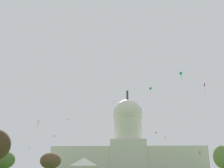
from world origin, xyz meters
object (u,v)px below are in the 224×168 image
object	(u,v)px
event_tent	(83,168)
kite_blue_mid	(141,110)
kite_turquoise_high	(181,73)
kite_pink_mid	(68,120)
tree_east_mid	(222,157)
kite_white_low	(152,153)
kite_orange_low	(38,122)
capitol_building	(128,150)
kite_violet_mid	(54,136)
kite_black_mid	(156,133)
kite_lime_mid	(165,138)
tree_west_mid	(51,161)
kite_magenta_high	(205,86)
tree_west_near	(4,160)
kite_red_low	(200,152)
kite_cyan_low	(31,149)
kite_green_high	(150,89)
kite_gold_high	(113,102)

from	to	relation	value
event_tent	kite_blue_mid	bearing A→B (deg)	40.22
kite_turquoise_high	kite_pink_mid	bearing A→B (deg)	-126.60
tree_east_mid	kite_white_low	bearing A→B (deg)	109.80
event_tent	kite_turquoise_high	bearing A→B (deg)	33.48
kite_orange_low	kite_blue_mid	bearing A→B (deg)	176.68
capitol_building	kite_orange_low	distance (m)	162.10
kite_white_low	event_tent	bearing A→B (deg)	96.87
tree_east_mid	kite_violet_mid	distance (m)	89.50
kite_orange_low	kite_white_low	distance (m)	129.74
kite_white_low	kite_blue_mid	bearing A→B (deg)	107.30
capitol_building	kite_black_mid	world-z (taller)	capitol_building
kite_pink_mid	kite_blue_mid	size ratio (longest dim) A/B	1.01
capitol_building	event_tent	xyz separation A→B (m)	(-16.18, -132.53, -16.04)
kite_pink_mid	kite_white_low	distance (m)	71.17
kite_blue_mid	kite_lime_mid	bearing A→B (deg)	-144.09
tree_west_mid	kite_turquoise_high	xyz separation A→B (m)	(57.76, -12.62, 35.80)
kite_magenta_high	kite_violet_mid	bearing A→B (deg)	156.06
capitol_building	kite_lime_mid	bearing A→B (deg)	-64.94
tree_east_mid	tree_west_near	bearing A→B (deg)	-172.94
kite_turquoise_high	kite_blue_mid	bearing A→B (deg)	-83.70
kite_lime_mid	kite_magenta_high	bearing A→B (deg)	-154.64
kite_orange_low	tree_west_near	bearing A→B (deg)	-118.52
kite_red_low	tree_east_mid	bearing A→B (deg)	35.28
kite_pink_mid	kite_lime_mid	bearing A→B (deg)	-21.81
kite_blue_mid	kite_violet_mid	world-z (taller)	kite_blue_mid
kite_cyan_low	kite_magenta_high	world-z (taller)	kite_magenta_high
kite_green_high	kite_black_mid	size ratio (longest dim) A/B	1.51
tree_east_mid	kite_gold_high	world-z (taller)	kite_gold_high
kite_orange_low	kite_turquoise_high	xyz separation A→B (m)	(45.50, 46.62, 29.25)
tree_east_mid	kite_magenta_high	distance (m)	32.49
tree_west_mid	tree_west_near	xyz separation A→B (m)	(-15.96, -11.93, -0.07)
capitol_building	kite_gold_high	distance (m)	77.08
kite_pink_mid	kite_magenta_high	world-z (taller)	kite_magenta_high
tree_west_near	kite_white_low	bearing A→B (deg)	48.61
tree_west_near	kite_white_low	world-z (taller)	kite_white_low
kite_turquoise_high	kite_red_low	bearing A→B (deg)	142.99
kite_pink_mid	kite_lime_mid	world-z (taller)	kite_pink_mid
kite_gold_high	kite_turquoise_high	distance (m)	50.77
tree_west_mid	kite_green_high	distance (m)	72.98
kite_green_high	kite_orange_low	xyz separation A→B (m)	(-36.69, -91.94, -36.58)
capitol_building	kite_pink_mid	size ratio (longest dim) A/B	81.27
event_tent	kite_red_low	bearing A→B (deg)	47.13
kite_turquoise_high	tree_west_near	bearing A→B (deg)	-101.81
kite_violet_mid	tree_west_mid	bearing A→B (deg)	2.96
kite_magenta_high	kite_white_low	distance (m)	84.50
tree_west_near	kite_lime_mid	world-z (taller)	kite_lime_mid
kite_magenta_high	kite_lime_mid	xyz separation A→B (m)	(-7.54, 67.84, -12.73)
kite_blue_mid	tree_west_mid	bearing A→B (deg)	-63.67
tree_east_mid	kite_orange_low	distance (m)	85.83
kite_white_low	tree_east_mid	bearing A→B (deg)	135.01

